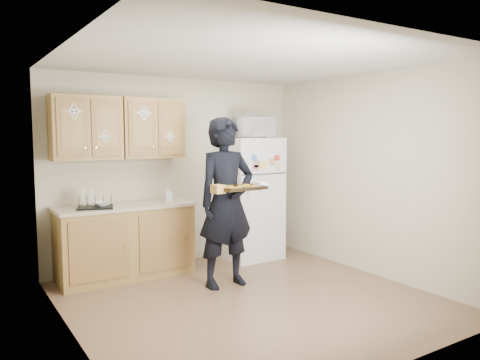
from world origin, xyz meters
The scene contains 23 objects.
floor centered at (0.00, 0.00, 0.00)m, with size 3.60×3.60×0.00m, color brown.
ceiling centered at (0.00, 0.00, 2.50)m, with size 3.60×3.60×0.00m, color beige.
wall_back centered at (0.00, 1.80, 1.25)m, with size 3.60×0.04×2.50m, color #BBB398.
wall_front centered at (0.00, -1.80, 1.25)m, with size 3.60×0.04×2.50m, color #BBB398.
wall_left centered at (-1.80, 0.00, 1.25)m, with size 0.04×3.60×2.50m, color #BBB398.
wall_right centered at (1.80, 0.00, 1.25)m, with size 0.04×3.60×2.50m, color #BBB398.
refrigerator centered at (0.95, 1.43, 0.85)m, with size 0.75×0.70×1.70m, color white.
base_cabinet centered at (-0.85, 1.48, 0.43)m, with size 1.60×0.60×0.86m, color olive.
countertop centered at (-0.85, 1.48, 0.88)m, with size 1.64×0.64×0.04m, color #BFB893.
upper_cab_left centered at (-1.25, 1.61, 1.83)m, with size 0.80×0.33×0.75m, color olive.
upper_cab_right centered at (-0.43, 1.61, 1.83)m, with size 0.80×0.33×0.75m, color olive.
cereal_box centered at (1.47, 1.67, 0.16)m, with size 0.20×0.07×0.32m, color #E7B051.
person centered at (0.03, 0.54, 0.97)m, with size 0.71×0.47×1.94m, color black.
baking_tray centered at (0.02, 0.24, 1.17)m, with size 0.49×0.36×0.04m, color black.
pizza_front_left centered at (-0.09, 0.15, 1.18)m, with size 0.16×0.16×0.02m, color orange.
pizza_front_right centered at (0.14, 0.16, 1.18)m, with size 0.16×0.16×0.02m, color orange.
pizza_back_left centered at (-0.09, 0.32, 1.18)m, with size 0.16×0.16×0.02m, color orange.
pizza_back_right centered at (0.14, 0.32, 1.18)m, with size 0.16×0.16×0.02m, color orange.
microwave centered at (0.98, 1.38, 1.84)m, with size 0.51×0.35×0.28m, color white.
foil_pan centered at (0.92, 1.41, 2.02)m, with size 0.34×0.24×0.07m, color silver.
dish_rack centered at (-1.23, 1.38, 0.98)m, with size 0.40×0.30×0.16m, color black.
bowl centered at (-1.15, 1.38, 0.94)m, with size 0.20×0.20×0.05m, color silver.
soap_bottle centered at (-0.31, 1.40, 1.00)m, with size 0.09×0.09×0.19m, color white.
Camera 1 is at (-2.69, -4.02, 1.76)m, focal length 35.00 mm.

